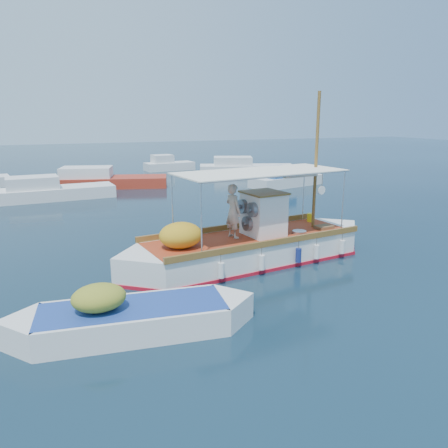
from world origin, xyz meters
name	(u,v)px	position (x,y,z in m)	size (l,w,h in m)	color
ground	(260,264)	(0.00, 0.00, 0.00)	(160.00, 160.00, 0.00)	black
fishing_caique	(250,247)	(-0.22, 0.45, 0.59)	(10.82, 3.89, 6.65)	white
dinghy	(131,320)	(-5.54, -3.57, 0.34)	(6.55, 2.38, 1.61)	white
bg_boat_nw	(49,192)	(-7.22, 17.19, 0.49)	(8.15, 2.94, 1.80)	silver
bg_boat_n	(102,181)	(-3.25, 21.23, 0.49)	(9.91, 5.19, 1.80)	#A82D1C
bg_boat_ne	(284,180)	(10.37, 16.22, 0.49)	(6.61, 3.71, 1.80)	silver
bg_boat_e	(244,168)	(10.75, 24.87, 0.49)	(9.48, 5.49, 1.80)	silver
bg_boat_far_n	(168,165)	(4.47, 29.98, 0.49)	(5.16, 2.50, 1.80)	silver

